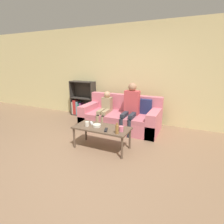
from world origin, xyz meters
name	(u,v)px	position (x,y,z in m)	size (l,w,h in m)	color
ground_plane	(82,159)	(0.00, 0.00, 0.00)	(22.00, 22.00, 0.00)	#84664C
wall_back	(130,75)	(0.00, 2.40, 1.30)	(12.00, 0.06, 2.60)	beige
couch	(121,118)	(0.03, 1.70, 0.27)	(1.94, 0.90, 0.81)	#D1707F
bookshelf	(82,101)	(-1.53, 2.25, 0.44)	(0.79, 0.28, 1.07)	#332D28
coffee_table	(102,129)	(0.11, 0.51, 0.39)	(1.08, 0.49, 0.44)	brown
person_adult	(131,105)	(0.31, 1.62, 0.66)	(0.35, 0.63, 1.16)	#282D38
person_child	(105,108)	(-0.35, 1.57, 0.51)	(0.28, 0.64, 0.92)	#9E8966
cup_near	(121,129)	(0.53, 0.48, 0.48)	(0.08, 0.08, 0.09)	pink
cup_far	(87,124)	(-0.17, 0.45, 0.48)	(0.08, 0.08, 0.09)	silver
tv_remote_0	(106,130)	(0.26, 0.40, 0.45)	(0.10, 0.18, 0.02)	black
tv_remote_1	(92,123)	(-0.17, 0.61, 0.45)	(0.15, 0.16, 0.02)	#B7B7BC
snack_bowl	(97,126)	(0.02, 0.50, 0.46)	(0.15, 0.15, 0.05)	beige
bottle	(117,129)	(0.50, 0.35, 0.52)	(0.06, 0.06, 0.20)	olive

